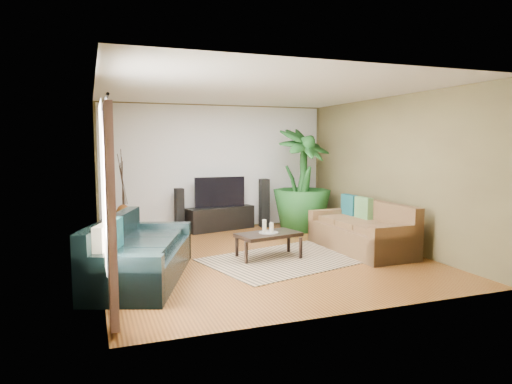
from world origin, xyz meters
name	(u,v)px	position (x,y,z in m)	size (l,w,h in m)	color
floor	(260,256)	(0.00, 0.00, 0.00)	(5.50, 5.50, 0.00)	#9A5E27
ceiling	(260,91)	(0.00, 0.00, 2.70)	(5.50, 5.50, 0.00)	white
wall_back	(216,167)	(0.00, 2.75, 1.35)	(5.00, 5.00, 0.00)	brown
wall_front	(351,191)	(0.00, -2.75, 1.35)	(5.00, 5.00, 0.00)	brown
wall_left	(98,179)	(-2.50, 0.00, 1.35)	(5.50, 5.50, 0.00)	brown
wall_right	(389,172)	(2.50, 0.00, 1.35)	(5.50, 5.50, 0.00)	brown
backwall_panel	(216,167)	(0.00, 2.74, 1.35)	(4.90, 4.90, 0.00)	white
window_pane	(102,185)	(-2.48, -1.60, 1.40)	(1.80, 1.80, 0.00)	white
curtain_near	(111,217)	(-2.43, -2.35, 1.15)	(0.08, 0.35, 2.20)	gray
curtain_far	(106,199)	(-2.43, -0.85, 1.15)	(0.08, 0.35, 2.20)	gray
curtain_rod	(104,103)	(-2.43, -1.60, 2.30)	(0.03, 0.03, 1.90)	black
sofa_left	(142,249)	(-1.97, -0.65, 0.42)	(2.34, 1.00, 0.85)	black
sofa_right	(360,226)	(1.78, -0.22, 0.42)	(2.06, 0.93, 0.85)	brown
area_rug	(286,260)	(0.30, -0.38, 0.01)	(2.44, 1.73, 0.01)	tan
coffee_table	(268,245)	(0.09, -0.16, 0.21)	(1.01, 0.55, 0.41)	black
candle_tray	(268,232)	(0.09, -0.16, 0.42)	(0.31, 0.31, 0.01)	gray
candle_tall	(264,226)	(0.03, -0.13, 0.53)	(0.06, 0.06, 0.20)	beige
candle_mid	(272,228)	(0.13, -0.20, 0.51)	(0.06, 0.06, 0.16)	#F0E5CA
candle_short	(271,227)	(0.16, -0.10, 0.49)	(0.06, 0.06, 0.13)	beige
tv_stand	(220,218)	(0.01, 2.50, 0.25)	(1.50, 0.45, 0.50)	black
television	(220,192)	(0.01, 2.50, 0.82)	(1.10, 0.06, 0.65)	black
speaker_left	(179,210)	(-0.87, 2.50, 0.47)	(0.17, 0.19, 0.93)	black
speaker_right	(264,203)	(1.04, 2.50, 0.54)	(0.19, 0.22, 1.08)	black
potted_plant	(302,180)	(1.66, 1.87, 1.09)	(1.22, 1.22, 2.18)	#194B1A
plant_pot	(301,223)	(1.66, 1.87, 0.16)	(0.40, 0.40, 0.31)	black
pedestal	(124,230)	(-2.01, 2.30, 0.16)	(0.32, 0.32, 0.32)	gray
vase	(123,215)	(-2.01, 2.30, 0.47)	(0.29, 0.29, 0.41)	brown
side_table	(134,241)	(-1.96, 0.74, 0.25)	(0.48, 0.48, 0.50)	brown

